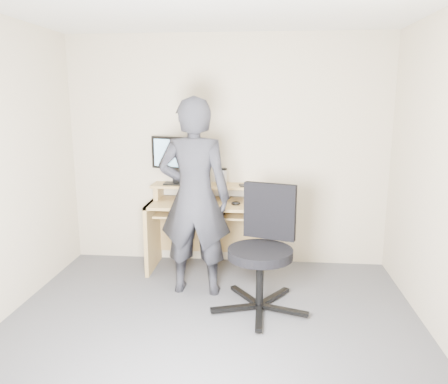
% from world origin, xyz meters
% --- Properties ---
extents(ground, '(3.50, 3.50, 0.00)m').
position_xyz_m(ground, '(0.00, 0.00, 0.00)').
color(ground, '#5A5A5F').
rests_on(ground, ground).
extents(back_wall, '(3.50, 0.02, 2.50)m').
position_xyz_m(back_wall, '(0.00, 1.75, 1.25)').
color(back_wall, '#C1B29A').
rests_on(back_wall, ground).
extents(desk, '(1.20, 0.60, 0.91)m').
position_xyz_m(desk, '(-0.20, 1.53, 0.55)').
color(desk, tan).
rests_on(desk, ground).
extents(monitor, '(0.53, 0.21, 0.51)m').
position_xyz_m(monitor, '(-0.55, 1.58, 1.22)').
color(monitor, black).
rests_on(monitor, desk).
extents(external_drive, '(0.09, 0.14, 0.20)m').
position_xyz_m(external_drive, '(-0.23, 1.60, 1.01)').
color(external_drive, black).
rests_on(external_drive, desk).
extents(travel_mug, '(0.08, 0.08, 0.16)m').
position_xyz_m(travel_mug, '(-0.02, 1.59, 0.99)').
color(travel_mug, '#B7B7BC').
rests_on(travel_mug, desk).
extents(smartphone, '(0.09, 0.14, 0.01)m').
position_xyz_m(smartphone, '(0.19, 1.56, 0.92)').
color(smartphone, black).
rests_on(smartphone, desk).
extents(charger, '(0.05, 0.04, 0.03)m').
position_xyz_m(charger, '(-0.34, 1.50, 0.93)').
color(charger, black).
rests_on(charger, desk).
extents(headphones, '(0.19, 0.19, 0.06)m').
position_xyz_m(headphones, '(-0.42, 1.64, 0.92)').
color(headphones, silver).
rests_on(headphones, desk).
extents(keyboard, '(0.47, 0.19, 0.03)m').
position_xyz_m(keyboard, '(-0.22, 1.36, 0.67)').
color(keyboard, black).
rests_on(keyboard, desk).
extents(mouse, '(0.10, 0.06, 0.04)m').
position_xyz_m(mouse, '(0.13, 1.35, 0.77)').
color(mouse, black).
rests_on(mouse, desk).
extents(office_chair, '(0.85, 0.81, 1.06)m').
position_xyz_m(office_chair, '(0.42, 0.63, 0.58)').
color(office_chair, black).
rests_on(office_chair, ground).
extents(person, '(0.69, 0.47, 1.85)m').
position_xyz_m(person, '(-0.23, 0.90, 0.92)').
color(person, black).
rests_on(person, ground).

